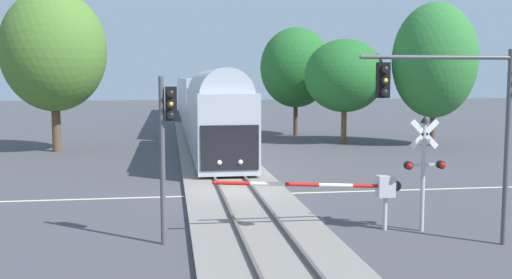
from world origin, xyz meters
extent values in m
plane|color=#47474C|center=(0.00, 0.00, 0.00)|extent=(220.00, 220.00, 0.00)
cube|color=beige|center=(0.00, 0.00, 0.00)|extent=(44.00, 0.20, 0.01)
cube|color=gray|center=(0.00, 0.00, 0.09)|extent=(4.40, 80.00, 0.18)
cube|color=#56514C|center=(-0.72, 0.00, 0.25)|extent=(0.10, 80.00, 0.14)
cube|color=#56514C|center=(0.72, 0.00, 0.25)|extent=(0.10, 80.00, 0.14)
cube|color=#B2B7C1|center=(0.00, 11.41, 2.27)|extent=(3.00, 17.08, 3.90)
cube|color=black|center=(0.00, 2.85, 1.69)|extent=(2.76, 0.08, 2.15)
cylinder|color=#B2B7C1|center=(0.00, 11.41, 4.10)|extent=(2.76, 15.37, 2.76)
sphere|color=#F4F2CC|center=(-0.50, 2.84, 1.00)|extent=(0.24, 0.24, 0.24)
sphere|color=#F4F2CC|center=(0.50, 2.84, 1.00)|extent=(0.24, 0.24, 0.24)
cube|color=#B7BCC6|center=(0.00, 31.87, 2.62)|extent=(3.00, 22.03, 4.60)
cube|color=black|center=(1.51, 31.87, 2.92)|extent=(0.04, 19.82, 0.90)
cube|color=red|center=(1.52, 31.87, 1.47)|extent=(0.04, 20.27, 0.36)
cube|color=#B7BCC6|center=(0.00, 54.80, 2.62)|extent=(3.00, 22.03, 4.60)
cube|color=black|center=(1.51, 54.80, 2.92)|extent=(0.04, 19.82, 0.90)
cube|color=red|center=(1.52, 54.80, 1.47)|extent=(0.04, 20.27, 0.36)
cylinder|color=#B7B7BC|center=(4.15, -6.49, 0.55)|extent=(0.14, 0.14, 1.10)
cube|color=#B7B7BC|center=(4.15, -6.49, 1.45)|extent=(0.56, 0.40, 0.70)
sphere|color=black|center=(4.50, -6.49, 1.45)|extent=(0.36, 0.36, 0.36)
cylinder|color=red|center=(3.60, -6.49, 1.48)|extent=(1.12, 0.12, 0.17)
cylinder|color=white|center=(2.48, -6.49, 1.53)|extent=(1.12, 0.12, 0.17)
cylinder|color=red|center=(1.36, -6.49, 1.58)|extent=(1.12, 0.12, 0.17)
cylinder|color=white|center=(0.24, -6.49, 1.63)|extent=(1.12, 0.12, 0.17)
cylinder|color=red|center=(-0.88, -6.49, 1.69)|extent=(1.12, 0.12, 0.17)
sphere|color=red|center=(-1.44, -6.49, 1.71)|extent=(0.14, 0.14, 0.14)
cylinder|color=#B2B2B7|center=(5.28, -6.82, 1.76)|extent=(0.14, 0.14, 3.53)
cube|color=white|center=(5.28, -6.84, 3.18)|extent=(0.98, 0.05, 0.98)
cube|color=white|center=(5.28, -6.84, 3.18)|extent=(0.98, 0.05, 0.98)
cube|color=#B2B2B7|center=(5.28, -6.82, 2.19)|extent=(1.10, 0.08, 0.08)
cylinder|color=black|center=(4.73, -6.92, 2.19)|extent=(0.26, 0.18, 0.26)
cylinder|color=black|center=(5.83, -6.92, 2.19)|extent=(0.26, 0.18, 0.26)
sphere|color=red|center=(4.73, -7.02, 2.19)|extent=(0.20, 0.20, 0.20)
sphere|color=red|center=(5.83, -7.02, 2.19)|extent=(0.20, 0.20, 0.20)
cone|color=black|center=(5.28, -6.82, 3.65)|extent=(0.28, 0.28, 0.22)
cylinder|color=#4C4C51|center=(-3.02, -7.15, 2.51)|extent=(0.16, 0.16, 5.02)
cube|color=black|center=(-2.74, -7.15, 4.22)|extent=(0.34, 0.26, 1.00)
sphere|color=#262626|center=(-2.74, -7.30, 4.54)|extent=(0.20, 0.20, 0.20)
cylinder|color=black|center=(-2.74, -7.33, 4.54)|extent=(0.24, 0.10, 0.24)
sphere|color=yellow|center=(-2.74, -7.30, 4.22)|extent=(0.20, 0.20, 0.20)
cylinder|color=black|center=(-2.74, -7.33, 4.22)|extent=(0.24, 0.10, 0.24)
sphere|color=#262626|center=(-2.74, -7.30, 3.90)|extent=(0.20, 0.20, 0.20)
cylinder|color=black|center=(-2.74, -7.33, 3.90)|extent=(0.24, 0.10, 0.24)
cylinder|color=#4C4C51|center=(7.04, -8.66, 2.90)|extent=(0.16, 0.16, 5.80)
cylinder|color=#4C4C51|center=(4.77, -8.66, 5.55)|extent=(4.55, 0.12, 0.12)
cube|color=black|center=(3.17, -8.66, 4.90)|extent=(0.34, 0.26, 1.00)
sphere|color=#262626|center=(3.17, -8.81, 5.22)|extent=(0.20, 0.20, 0.20)
cylinder|color=black|center=(3.17, -8.84, 5.22)|extent=(0.24, 0.10, 0.24)
sphere|color=yellow|center=(3.17, -8.81, 4.90)|extent=(0.20, 0.20, 0.20)
cylinder|color=black|center=(3.17, -8.84, 4.90)|extent=(0.24, 0.10, 0.24)
sphere|color=#262626|center=(3.17, -8.81, 4.58)|extent=(0.20, 0.20, 0.20)
cylinder|color=black|center=(3.17, -8.84, 4.58)|extent=(0.24, 0.10, 0.24)
cylinder|color=brown|center=(10.28, 18.53, 1.54)|extent=(0.42, 0.42, 3.08)
ellipsoid|color=#236628|center=(10.28, 18.53, 5.13)|extent=(6.02, 6.02, 5.47)
cylinder|color=#4C3828|center=(7.95, 25.03, 1.65)|extent=(0.36, 0.36, 3.30)
ellipsoid|color=#236628|center=(7.95, 25.03, 5.85)|extent=(6.08, 6.08, 6.78)
cylinder|color=brown|center=(-10.36, 16.62, 1.87)|extent=(0.58, 0.58, 3.74)
ellipsoid|color=#4C7A2D|center=(-10.36, 16.62, 6.78)|extent=(6.94, 6.94, 8.09)
cylinder|color=brown|center=(16.40, 16.37, 1.55)|extent=(0.42, 0.42, 3.11)
ellipsoid|color=#2D7533|center=(16.40, 16.37, 6.25)|extent=(6.13, 6.13, 8.37)
camera|label=1|loc=(-2.80, -24.70, 4.97)|focal=41.52mm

